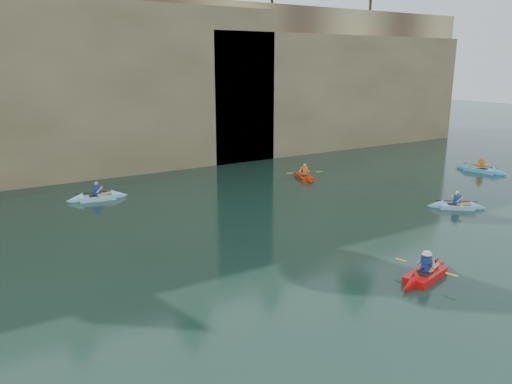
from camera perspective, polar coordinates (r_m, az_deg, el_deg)
ground at (r=14.71m, az=3.52°, el=-15.18°), size 160.00×160.00×0.00m
cliff at (r=41.04m, az=-22.03°, el=11.78°), size 70.00×16.00×12.00m
cliff_slab_center at (r=34.31m, az=-16.30°, el=11.39°), size 24.00×2.40×11.40m
cliff_slab_east at (r=44.28m, az=9.95°, el=11.34°), size 26.00×2.40×9.84m
sea_cave_center at (r=32.97m, az=-25.52°, el=3.24°), size 3.50×1.00×3.20m
sea_cave_east at (r=37.07m, az=-3.61°, el=6.77°), size 5.00×1.00×4.50m
main_kayaker at (r=18.52m, az=18.77°, el=-8.88°), size 3.40×2.21×1.23m
kayaker_ltblue_near at (r=27.62m, az=21.92°, el=-1.48°), size 2.69×2.44×1.16m
kayaker_red_far at (r=32.40m, az=5.54°, el=1.80°), size 2.25×3.32×1.20m
kayaker_ltblue_mid at (r=28.59m, az=-17.67°, el=-0.56°), size 3.37×2.47×1.26m
kayaker_blue_east at (r=37.47m, az=24.28°, el=2.34°), size 2.55×3.76×1.31m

